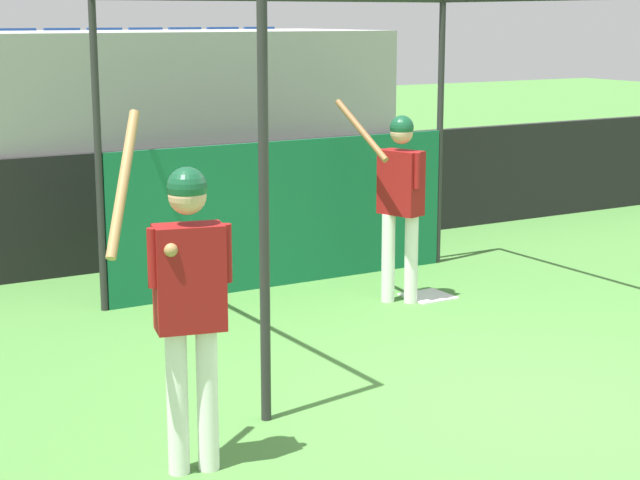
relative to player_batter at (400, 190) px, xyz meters
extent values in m
plane|color=#477F38|center=(-0.83, -2.80, -1.10)|extent=(60.00, 60.00, 0.00)
cube|color=black|center=(-0.83, 2.70, -0.45)|extent=(24.00, 0.12, 1.30)
cube|color=#9E9E99|center=(-0.83, 3.96, 0.18)|extent=(5.40, 2.40, 2.55)
cube|color=navy|center=(-2.76, 3.16, 0.25)|extent=(0.45, 0.40, 0.10)
cube|color=navy|center=(-2.76, 3.34, 0.48)|extent=(0.45, 0.06, 0.40)
cube|color=navy|center=(-2.21, 3.16, 0.25)|extent=(0.45, 0.40, 0.10)
cube|color=navy|center=(-2.21, 3.34, 0.48)|extent=(0.45, 0.06, 0.40)
cube|color=navy|center=(-1.66, 3.16, 0.25)|extent=(0.45, 0.40, 0.10)
cube|color=navy|center=(-1.66, 3.34, 0.48)|extent=(0.45, 0.06, 0.40)
cube|color=navy|center=(-1.11, 3.16, 0.25)|extent=(0.45, 0.40, 0.10)
cube|color=navy|center=(-1.11, 3.34, 0.48)|extent=(0.45, 0.06, 0.40)
cube|color=navy|center=(-0.56, 3.16, 0.25)|extent=(0.45, 0.40, 0.10)
cube|color=navy|center=(-0.56, 3.34, 0.48)|extent=(0.45, 0.06, 0.40)
cube|color=navy|center=(-0.01, 3.16, 0.25)|extent=(0.45, 0.40, 0.10)
cube|color=navy|center=(-0.01, 3.34, 0.48)|extent=(0.45, 0.06, 0.40)
cube|color=navy|center=(0.54, 3.16, 0.25)|extent=(0.45, 0.40, 0.10)
cube|color=navy|center=(0.54, 3.34, 0.48)|extent=(0.45, 0.06, 0.40)
cube|color=navy|center=(1.09, 3.16, 0.25)|extent=(0.45, 0.40, 0.10)
cube|color=navy|center=(1.09, 3.34, 0.48)|extent=(0.45, 0.06, 0.40)
cube|color=navy|center=(-2.21, 3.96, 0.65)|extent=(0.45, 0.40, 0.10)
cube|color=navy|center=(-2.21, 4.14, 0.88)|extent=(0.45, 0.06, 0.40)
cube|color=navy|center=(-1.66, 3.96, 0.65)|extent=(0.45, 0.40, 0.10)
cube|color=navy|center=(-1.66, 4.14, 0.88)|extent=(0.45, 0.06, 0.40)
cube|color=navy|center=(-1.11, 3.96, 0.65)|extent=(0.45, 0.40, 0.10)
cube|color=navy|center=(-1.11, 4.14, 0.88)|extent=(0.45, 0.06, 0.40)
cube|color=navy|center=(-0.56, 3.96, 0.65)|extent=(0.45, 0.40, 0.10)
cube|color=navy|center=(-0.56, 4.14, 0.88)|extent=(0.45, 0.06, 0.40)
cube|color=navy|center=(-0.01, 3.96, 0.65)|extent=(0.45, 0.40, 0.10)
cube|color=navy|center=(-0.01, 4.14, 0.88)|extent=(0.45, 0.06, 0.40)
cube|color=navy|center=(0.54, 3.96, 0.65)|extent=(0.45, 0.40, 0.10)
cube|color=navy|center=(0.54, 4.14, 0.88)|extent=(0.45, 0.06, 0.40)
cube|color=navy|center=(1.09, 3.96, 0.65)|extent=(0.45, 0.40, 0.10)
cube|color=navy|center=(1.09, 4.14, 0.88)|extent=(0.45, 0.06, 0.40)
cube|color=navy|center=(-2.21, 4.76, 1.05)|extent=(0.45, 0.40, 0.10)
cube|color=navy|center=(-2.21, 4.94, 1.28)|extent=(0.45, 0.06, 0.40)
cube|color=navy|center=(-1.66, 4.76, 1.05)|extent=(0.45, 0.40, 0.10)
cube|color=navy|center=(-1.66, 4.94, 1.28)|extent=(0.45, 0.06, 0.40)
cube|color=navy|center=(-1.11, 4.76, 1.05)|extent=(0.45, 0.40, 0.10)
cube|color=navy|center=(-1.11, 4.94, 1.28)|extent=(0.45, 0.06, 0.40)
cube|color=navy|center=(-0.56, 4.76, 1.05)|extent=(0.45, 0.40, 0.10)
cube|color=navy|center=(-0.56, 4.94, 1.28)|extent=(0.45, 0.06, 0.40)
cube|color=navy|center=(-0.01, 4.76, 1.05)|extent=(0.45, 0.40, 0.10)
cube|color=navy|center=(-0.01, 4.94, 1.28)|extent=(0.45, 0.06, 0.40)
cube|color=navy|center=(0.54, 4.76, 1.05)|extent=(0.45, 0.40, 0.10)
cube|color=navy|center=(0.54, 4.94, 1.28)|extent=(0.45, 0.06, 0.40)
cube|color=navy|center=(1.09, 4.76, 1.05)|extent=(0.45, 0.40, 0.10)
cube|color=navy|center=(1.09, 4.94, 1.28)|extent=(0.45, 0.06, 0.40)
cylinder|color=#282828|center=(-2.55, -2.08, 0.35)|extent=(0.07, 0.07, 2.90)
cylinder|color=#282828|center=(-2.55, 1.18, 0.35)|extent=(0.07, 0.07, 2.90)
cylinder|color=#282828|center=(1.36, 1.18, 0.35)|extent=(0.07, 0.07, 2.90)
cube|color=#14663D|center=(-0.60, 1.16, -0.35)|extent=(3.84, 0.03, 1.49)
cube|color=white|center=(0.36, 0.00, -1.09)|extent=(0.44, 0.44, 0.02)
cylinder|color=white|center=(0.10, -0.08, -0.67)|extent=(0.16, 0.16, 0.87)
cylinder|color=white|center=(-0.07, 0.07, -0.67)|extent=(0.16, 0.16, 0.87)
cube|color=maroon|center=(0.01, 0.00, 0.07)|extent=(0.33, 0.46, 0.61)
sphere|color=tan|center=(0.01, 0.00, 0.55)|extent=(0.22, 0.22, 0.22)
sphere|color=#144C2D|center=(0.01, 0.00, 0.60)|extent=(0.23, 0.23, 0.23)
cylinder|color=maroon|center=(0.04, -0.23, 0.21)|extent=(0.09, 0.09, 0.34)
cylinder|color=maroon|center=(-0.09, 0.19, 0.21)|extent=(0.09, 0.09, 0.34)
cylinder|color=brown|center=(-0.35, 0.15, 0.58)|extent=(0.15, 0.74, 0.54)
sphere|color=brown|center=(0.00, 0.19, 0.33)|extent=(0.08, 0.08, 0.08)
cylinder|color=white|center=(-3.24, -2.62, -0.65)|extent=(0.16, 0.16, 0.90)
cylinder|color=white|center=(-3.42, -2.58, -0.65)|extent=(0.16, 0.16, 0.90)
cube|color=maroon|center=(-3.33, -2.60, 0.12)|extent=(0.45, 0.31, 0.64)
sphere|color=tan|center=(-3.33, -2.60, 0.61)|extent=(0.22, 0.22, 0.22)
sphere|color=#144C2D|center=(-3.33, -2.60, 0.66)|extent=(0.24, 0.24, 0.24)
cylinder|color=maroon|center=(-3.13, -2.69, 0.26)|extent=(0.08, 0.08, 0.35)
cylinder|color=maroon|center=(-3.55, -2.59, 0.26)|extent=(0.08, 0.08, 0.35)
cylinder|color=#AD7F4C|center=(-3.68, -2.51, 0.70)|extent=(0.41, 0.49, 0.80)
sphere|color=#AD7F4C|center=(-3.47, -2.67, 0.31)|extent=(0.08, 0.08, 0.08)
camera|label=1|loc=(-5.80, -8.24, 1.63)|focal=60.00mm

